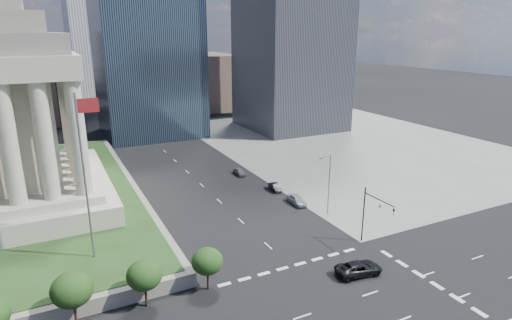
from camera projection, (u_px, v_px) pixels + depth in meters
ground at (142, 130)px, 127.28m from camera, size 500.00×500.00×0.00m
sidewalk_ne at (350, 143)px, 112.70m from camera, size 68.00×90.00×0.03m
flagpole at (85, 169)px, 49.07m from camera, size 2.52×0.24×20.00m
midrise_glass at (145, 25)px, 115.18m from camera, size 26.00×26.00×60.00m
building_filler_ne at (207, 81)px, 163.77m from camera, size 20.00×30.00×20.00m
building_filler_nw at (23, 78)px, 136.09m from camera, size 24.00×30.00×28.00m
traffic_signal_ne at (373, 211)px, 57.20m from camera, size 0.30×5.74×8.00m
street_lamp_north at (328, 181)px, 67.11m from camera, size 2.13×0.22×10.00m
pickup_truck at (359, 268)px, 51.66m from camera, size 3.46×6.11×1.61m
parked_sedan_near at (297, 200)px, 72.72m from camera, size 2.15×4.71×1.57m
parked_sedan_mid at (275, 187)px, 79.02m from camera, size 1.85×4.04×1.28m
parked_sedan_far at (240, 172)px, 87.48m from camera, size 1.64×4.03×1.37m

